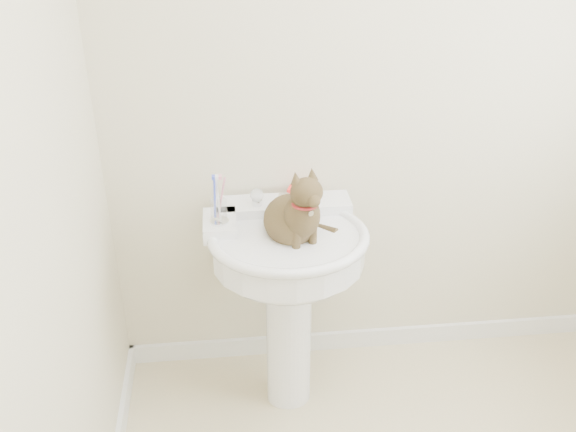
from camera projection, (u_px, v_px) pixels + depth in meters
name	position (u px, v px, depth m)	size (l,w,h in m)	color
wall_back	(389.00, 86.00, 2.42)	(2.20, 0.00, 2.50)	beige
wall_left	(7.00, 262.00, 1.36)	(0.00, 2.20, 2.50)	beige
baseboard_back	(370.00, 338.00, 2.99)	(2.20, 0.02, 0.09)	white
pedestal_sink	(288.00, 267.00, 2.41)	(0.61, 0.60, 0.84)	white
faucet	(284.00, 196.00, 2.44)	(0.28, 0.12, 0.14)	silver
soap_bar	(299.00, 192.00, 2.53)	(0.09, 0.06, 0.03)	red
toothbrush_cup	(219.00, 210.00, 2.32)	(0.07, 0.07, 0.18)	silver
cat	(294.00, 216.00, 2.29)	(0.22, 0.28, 0.41)	brown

